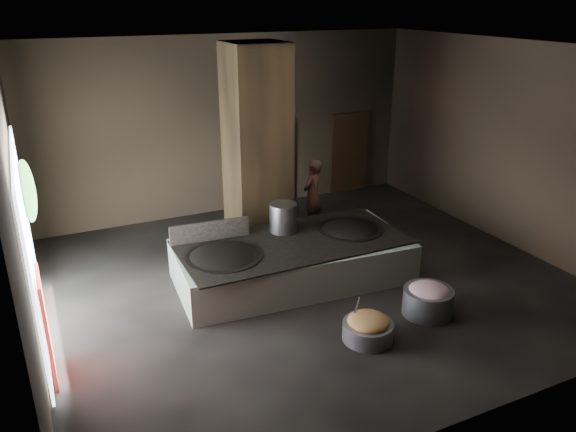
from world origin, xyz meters
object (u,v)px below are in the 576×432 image
cook (313,195)px  hearth_platform (292,261)px  stock_pot (283,217)px  meat_basin (428,302)px  wok_right (350,233)px  veg_basin (368,331)px  wok_left (224,260)px

cook → hearth_platform: bearing=23.3°
stock_pot → cook: cook is taller
hearth_platform → stock_pot: 0.92m
meat_basin → cook: bearing=90.3°
wok_right → meat_basin: size_ratio=1.51×
cook → veg_basin: bearing=42.9°
veg_basin → meat_basin: bearing=9.1°
hearth_platform → veg_basin: 2.49m
wok_right → veg_basin: 2.83m
wok_left → veg_basin: wok_left is taller
cook → veg_basin: (-1.39, -4.64, -0.72)m
stock_pot → meat_basin: 3.32m
wok_right → cook: cook is taller
wok_left → cook: cook is taller
wok_left → stock_pot: (1.50, 0.60, 0.38)m
stock_pot → cook: (1.54, 1.62, -0.26)m
stock_pot → meat_basin: bearing=-60.8°
hearth_platform → meat_basin: hearth_platform is taller
wok_right → stock_pot: 1.44m
stock_pot → hearth_platform: bearing=-95.2°
wok_left → meat_basin: size_ratio=1.62×
stock_pot → cook: size_ratio=0.34×
cook → meat_basin: cook is taller
hearth_platform → wok_left: wok_left is taller
hearth_platform → meat_basin: bearing=-50.3°
stock_pot → meat_basin: stock_pot is taller
hearth_platform → wok_right: size_ratio=3.41×
cook → meat_basin: 4.45m
veg_basin → meat_basin: (1.41, 0.23, 0.09)m
veg_basin → wok_right: bearing=65.5°
hearth_platform → veg_basin: (0.20, -2.47, -0.24)m
hearth_platform → cook: size_ratio=2.61×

